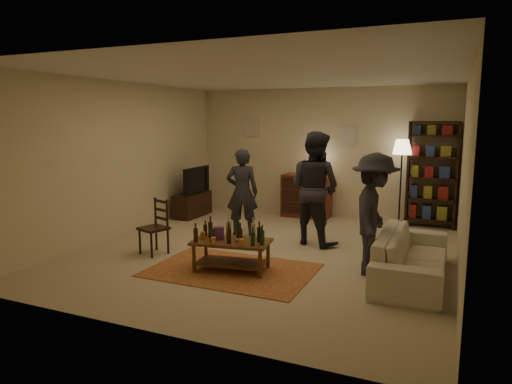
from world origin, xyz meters
The scene contains 13 objects.
floor centered at (0.00, 0.00, 0.00)m, with size 6.00×6.00×0.00m, color #C6B793.
room_shell centered at (-0.65, 2.98, 1.81)m, with size 6.00×6.00×6.00m.
rug centered at (-0.08, -1.05, 0.01)m, with size 2.20×1.50×0.01m, color maroon.
coffee_table centered at (-0.09, -1.05, 0.39)m, with size 1.11×0.72×0.77m.
dining_chair centered at (-1.51, -0.78, 0.45)m, with size 0.47×0.47×0.86m.
tv_stand centered at (-2.44, 1.80, 0.38)m, with size 0.40×1.00×1.06m.
dresser centered at (-0.19, 2.71, 0.48)m, with size 1.00×0.50×1.36m.
bookshelf centered at (2.25, 2.78, 1.03)m, with size 0.90×0.34×2.02m.
floor_lamp centered at (1.70, 2.65, 1.42)m, with size 0.36×0.36×1.67m.
sofa centered at (2.20, -0.40, 0.30)m, with size 2.08×0.81×0.61m, color beige.
person_left centered at (-0.78, 0.77, 0.77)m, with size 0.57×0.37×1.55m, color #23242A.
person_right centered at (0.55, 0.74, 0.93)m, with size 0.90×0.70×1.86m, color #26272E.
person_by_sofa centered at (1.70, -0.42, 0.81)m, with size 1.05×0.60×1.63m, color #2A2A32.
Camera 1 is at (2.63, -6.42, 2.05)m, focal length 32.00 mm.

